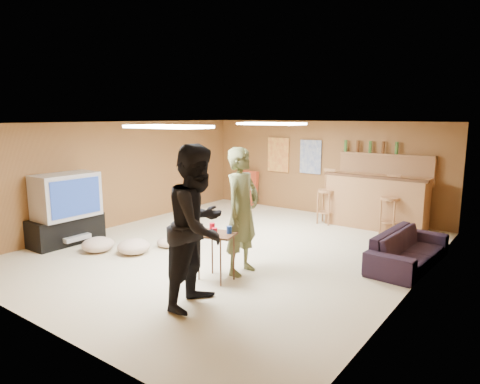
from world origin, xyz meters
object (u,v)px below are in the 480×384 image
Objects in this scene: person_black at (198,226)px; sofa at (409,249)px; tv_body at (66,196)px; bar_counter at (376,202)px; tray_table at (216,257)px; person_olive at (242,211)px.

person_black is 3.50m from sofa.
sofa is (1.72, 2.96, -0.73)m from person_black.
tv_body is 6.09m from bar_counter.
tray_table is at bearing 13.57° from person_black.
tray_table is (3.30, 0.24, -0.56)m from tv_body.
sofa is (1.93, 1.76, -0.67)m from person_olive.
tv_body reaches higher than tray_table.
person_olive is 0.76m from tray_table.
person_black reaches higher than sofa.
bar_counter reaches higher than sofa.
bar_counter is at bearing 47.00° from tv_body.
bar_counter is 3.84m from person_olive.
person_black is (0.21, -1.20, 0.06)m from person_olive.
tv_body is 1.60× the size of tray_table.
person_olive is 1.02× the size of sofa.
bar_counter is 1.00× the size of person_black.
sofa is at bearing -58.81° from bar_counter.
tv_body is 3.66m from person_black.
bar_counter is 1.07× the size of person_olive.
bar_counter is 4.99m from person_black.
person_black reaches higher than tv_body.
tray_table is at bearing 4.23° from tv_body.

